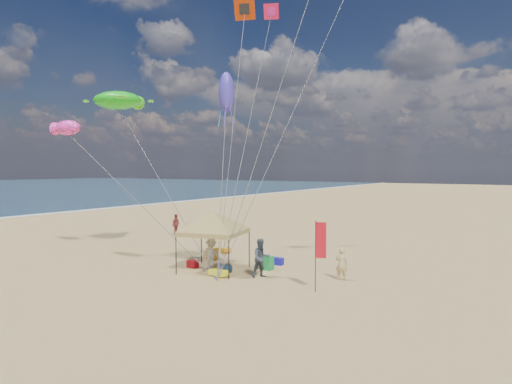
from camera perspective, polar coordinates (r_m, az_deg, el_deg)
ground at (r=20.09m, az=-4.75°, el=-11.86°), size 280.00×280.00×0.00m
canopy_tent at (r=22.47m, az=-5.42°, el=-2.80°), size 5.45×5.45×3.46m
feather_flag at (r=18.76m, az=8.14°, el=-6.69°), size 0.43×0.19×3.00m
cooler_red at (r=23.67m, az=-8.11°, el=-9.11°), size 0.54×0.38×0.38m
cooler_blue at (r=24.12m, az=2.84°, el=-8.86°), size 0.54×0.38×0.38m
bag_navy at (r=22.44m, az=-3.90°, el=-9.79°), size 0.69×0.54×0.36m
bag_orange at (r=27.27m, az=-3.90°, el=-7.49°), size 0.54×0.69×0.36m
chair_green at (r=22.93m, az=1.48°, el=-9.07°), size 0.50×0.50×0.70m
chair_yellow at (r=25.43m, az=-5.60°, el=-7.88°), size 0.50×0.50×0.70m
crate_grey at (r=21.73m, az=-4.19°, el=-10.33°), size 0.34×0.30×0.28m
beach_cart at (r=21.62m, az=-4.84°, el=-10.24°), size 0.90×0.50×0.24m
person_near_a at (r=21.16m, az=10.90°, el=-9.02°), size 0.63×0.49×1.52m
person_near_b at (r=21.24m, az=0.69°, el=-8.47°), size 1.09×1.13×1.84m
person_near_c at (r=22.69m, az=-5.76°, el=-7.99°), size 1.16×0.81×1.65m
person_far_a at (r=34.77m, az=-10.23°, el=-4.14°), size 0.62×1.05×1.67m
turtle_kite at (r=27.72m, az=-17.36°, el=11.13°), size 3.35×2.84×1.01m
fish_kite at (r=28.59m, az=-22.97°, el=7.59°), size 2.11×1.29×0.88m
squid_kite at (r=29.26m, az=-3.82°, el=12.65°), size 1.08×1.08×2.59m
stunt_kite_pink at (r=36.26m, az=1.96°, el=22.11°), size 1.24×0.94×1.04m
stunt_kite_red at (r=30.70m, az=-1.47°, el=22.38°), size 1.45×1.06×1.22m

